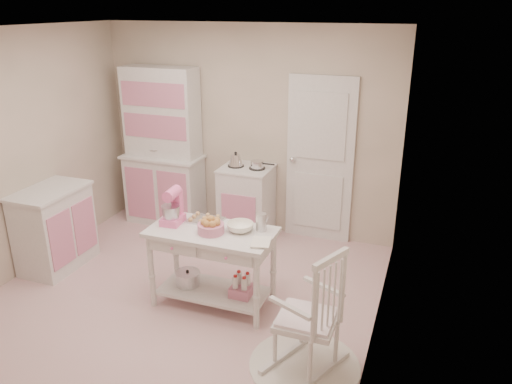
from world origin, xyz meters
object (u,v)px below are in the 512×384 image
Objects in this scene: hutch at (162,148)px; stove at (247,202)px; work_table at (213,268)px; bread_basket at (211,228)px; rocking_chair at (307,309)px; stand_mixer at (172,207)px; base_cabinet at (55,228)px.

hutch is 2.26× the size of stove.
work_table is 4.80× the size of bread_basket.
stand_mixer reaches higher than rocking_chair.
work_table is at bearing -80.82° from stove.
work_table is 3.53× the size of stand_mixer.
rocking_chair is 3.24× the size of stand_mixer.
stove is at bearing -2.39° from hutch.
base_cabinet is (-1.72, -1.47, 0.00)m from stove.
bread_basket is (2.00, -0.15, 0.39)m from base_cabinet.
base_cabinet is at bearing 173.50° from stand_mixer.
stand_mixer is at bearing 177.27° from work_table.
rocking_chair is at bearing -40.97° from hutch.
rocking_chair is at bearing -26.53° from bread_basket.
work_table is (-1.09, 0.58, -0.15)m from rocking_chair.
hutch is 1.89× the size of rocking_chair.
rocking_chair is 1.68m from stand_mixer.
base_cabinet is at bearing 175.67° from bread_basket.
work_table is (0.25, -1.58, -0.06)m from stove.
base_cabinet is at bearing -168.24° from rocking_chair.
hutch is 3.40m from rocking_chair.
base_cabinet is at bearing -108.97° from hutch.
bread_basket is (-1.07, 0.53, 0.30)m from rocking_chair.
stove is 1.64m from stand_mixer.
hutch is 2.24m from bread_basket.
stand_mixer is at bearing -96.08° from stove.
hutch is at bearing 177.61° from stove.
stand_mixer reaches higher than stove.
stove is at bearing 80.40° from stand_mixer.
rocking_chair reaches higher than bread_basket.
bread_basket is (0.44, -0.07, -0.12)m from stand_mixer.
base_cabinet is 0.84× the size of rocking_chair.
base_cabinet is at bearing -139.47° from stove.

